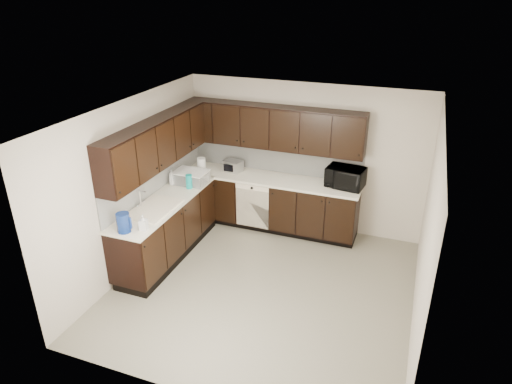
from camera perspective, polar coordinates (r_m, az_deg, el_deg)
floor at (r=6.57m, az=0.93°, el=-11.82°), size 4.00×4.00×0.00m
ceiling at (r=5.46m, az=1.11°, el=9.76°), size 4.00×4.00×0.00m
wall_back at (r=7.67m, az=6.01°, el=4.30°), size 4.00×0.02×2.50m
wall_left at (r=6.77m, az=-15.16°, el=0.70°), size 0.02×4.00×2.50m
wall_right at (r=5.65m, az=20.58°, el=-5.09°), size 0.02×4.00×2.50m
wall_front at (r=4.36m, az=-8.03°, el=-13.19°), size 4.00×0.02×2.50m
lower_cabinets at (r=7.54m, az=-3.45°, el=-2.94°), size 3.00×2.80×0.90m
countertop at (r=7.32m, az=-3.57°, el=0.57°), size 3.03×2.83×0.04m
backsplash at (r=7.47m, az=-4.45°, el=3.24°), size 3.00×2.80×0.48m
upper_cabinets at (r=7.13m, az=-4.14°, el=7.21°), size 3.00×2.80×0.70m
dishwasher at (r=7.62m, az=-0.46°, el=-1.45°), size 0.58×0.04×0.78m
sink at (r=6.75m, az=-12.64°, el=-2.59°), size 0.54×0.82×0.42m
microwave at (r=7.36m, az=11.11°, el=1.83°), size 0.63×0.47×0.32m
soap_bottle_a at (r=6.17m, az=-13.92°, el=-3.71°), size 0.11×0.11×0.22m
soap_bottle_b at (r=7.44m, az=-10.48°, el=1.86°), size 0.11×0.11×0.26m
toaster_oven at (r=7.87m, az=-2.89°, el=3.28°), size 0.34×0.28×0.19m
storage_bin at (r=7.46m, az=-8.12°, el=1.84°), size 0.51×0.38×0.20m
blue_pitcher at (r=6.18m, az=-16.25°, el=-3.70°), size 0.23×0.23×0.27m
teal_tumbler at (r=7.27m, az=-8.37°, el=1.30°), size 0.13×0.13×0.23m
paper_towel_roll at (r=7.68m, az=-6.83°, el=3.10°), size 0.15×0.15×0.32m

